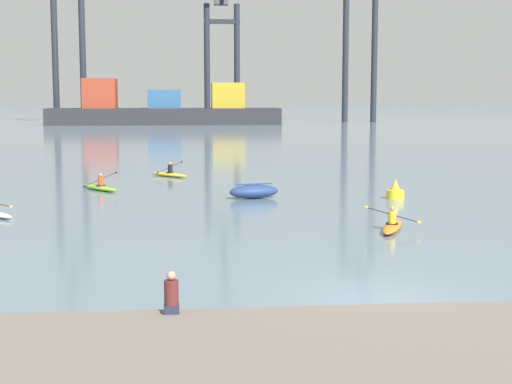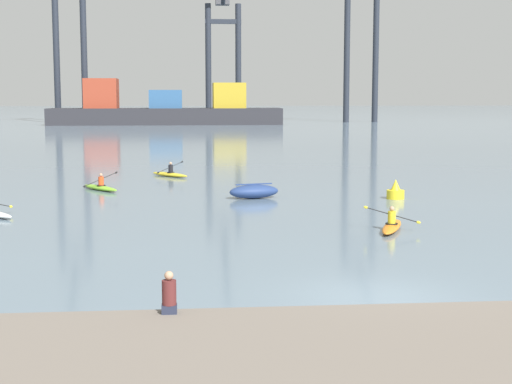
{
  "view_description": "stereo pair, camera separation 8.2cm",
  "coord_description": "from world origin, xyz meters",
  "px_view_note": "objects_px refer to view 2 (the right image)",
  "views": [
    {
      "loc": [
        -5.01,
        -19.25,
        5.2
      ],
      "look_at": [
        -1.54,
        17.66,
        0.6
      ],
      "focal_mm": 54.39,
      "sensor_mm": 36.0,
      "label": 1
    },
    {
      "loc": [
        -4.93,
        -19.26,
        5.2
      ],
      "look_at": [
        -1.54,
        17.66,
        0.6
      ],
      "focal_mm": 54.39,
      "sensor_mm": 36.0,
      "label": 2
    }
  ],
  "objects_px": {
    "gantry_crane_west_mid": "(223,37)",
    "capsized_dinghy": "(254,191)",
    "container_barge": "(165,110)",
    "kayak_lime": "(100,187)",
    "kayak_yellow": "(170,174)",
    "gantry_crane_west": "(69,23)",
    "seated_onlooker": "(169,295)",
    "kayak_orange": "(392,226)",
    "channel_buoy": "(396,192)",
    "gantry_crane_east_mid": "(362,25)"
  },
  "relations": [
    {
      "from": "gantry_crane_west",
      "to": "container_barge",
      "type": "bearing_deg",
      "value": -24.51
    },
    {
      "from": "channel_buoy",
      "to": "kayak_orange",
      "type": "height_order",
      "value": "channel_buoy"
    },
    {
      "from": "kayak_lime",
      "to": "seated_onlooker",
      "type": "height_order",
      "value": "seated_onlooker"
    },
    {
      "from": "kayak_lime",
      "to": "gantry_crane_west",
      "type": "bearing_deg",
      "value": 98.85
    },
    {
      "from": "gantry_crane_east_mid",
      "to": "kayak_lime",
      "type": "relative_size",
      "value": 11.67
    },
    {
      "from": "container_barge",
      "to": "gantry_crane_west",
      "type": "bearing_deg",
      "value": 155.49
    },
    {
      "from": "gantry_crane_west_mid",
      "to": "channel_buoy",
      "type": "bearing_deg",
      "value": -88.72
    },
    {
      "from": "gantry_crane_west_mid",
      "to": "kayak_yellow",
      "type": "height_order",
      "value": "gantry_crane_west_mid"
    },
    {
      "from": "gantry_crane_west",
      "to": "kayak_yellow",
      "type": "xyz_separation_m",
      "value": [
        20.62,
        -101.53,
        -18.74
      ]
    },
    {
      "from": "capsized_dinghy",
      "to": "seated_onlooker",
      "type": "xyz_separation_m",
      "value": [
        -3.85,
        -23.3,
        0.74
      ]
    },
    {
      "from": "gantry_crane_west_mid",
      "to": "capsized_dinghy",
      "type": "bearing_deg",
      "value": -92.14
    },
    {
      "from": "seated_onlooker",
      "to": "gantry_crane_west_mid",
      "type": "bearing_deg",
      "value": 86.67
    },
    {
      "from": "gantry_crane_west",
      "to": "gantry_crane_east_mid",
      "type": "xyz_separation_m",
      "value": [
        56.73,
        1.24,
        0.28
      ]
    },
    {
      "from": "gantry_crane_west_mid",
      "to": "seated_onlooker",
      "type": "bearing_deg",
      "value": -93.33
    },
    {
      "from": "gantry_crane_west",
      "to": "channel_buoy",
      "type": "relative_size",
      "value": 38.23
    },
    {
      "from": "kayak_orange",
      "to": "seated_onlooker",
      "type": "bearing_deg",
      "value": -122.04
    },
    {
      "from": "container_barge",
      "to": "kayak_orange",
      "type": "relative_size",
      "value": 12.52
    },
    {
      "from": "kayak_yellow",
      "to": "gantry_crane_west",
      "type": "bearing_deg",
      "value": 101.48
    },
    {
      "from": "gantry_crane_west",
      "to": "kayak_lime",
      "type": "distance_m",
      "value": 111.49
    },
    {
      "from": "capsized_dinghy",
      "to": "kayak_yellow",
      "type": "height_order",
      "value": "kayak_yellow"
    },
    {
      "from": "gantry_crane_west",
      "to": "capsized_dinghy",
      "type": "distance_m",
      "value": 117.07
    },
    {
      "from": "seated_onlooker",
      "to": "gantry_crane_west",
      "type": "bearing_deg",
      "value": 98.87
    },
    {
      "from": "capsized_dinghy",
      "to": "seated_onlooker",
      "type": "height_order",
      "value": "seated_onlooker"
    },
    {
      "from": "gantry_crane_west_mid",
      "to": "capsized_dinghy",
      "type": "xyz_separation_m",
      "value": [
        -4.47,
        -119.7,
        -16.62
      ]
    },
    {
      "from": "capsized_dinghy",
      "to": "seated_onlooker",
      "type": "bearing_deg",
      "value": -99.38
    },
    {
      "from": "gantry_crane_west",
      "to": "gantry_crane_east_mid",
      "type": "relative_size",
      "value": 1.05
    },
    {
      "from": "gantry_crane_west",
      "to": "kayak_orange",
      "type": "height_order",
      "value": "gantry_crane_west"
    },
    {
      "from": "kayak_lime",
      "to": "kayak_yellow",
      "type": "xyz_separation_m",
      "value": [
        3.71,
        7.07,
        0.0
      ]
    },
    {
      "from": "container_barge",
      "to": "gantry_crane_west_mid",
      "type": "bearing_deg",
      "value": 52.47
    },
    {
      "from": "capsized_dinghy",
      "to": "kayak_lime",
      "type": "distance_m",
      "value": 9.23
    },
    {
      "from": "gantry_crane_west",
      "to": "gantry_crane_west_mid",
      "type": "distance_m",
      "value": 30.43
    },
    {
      "from": "capsized_dinghy",
      "to": "kayak_yellow",
      "type": "distance_m",
      "value": 12.15
    },
    {
      "from": "capsized_dinghy",
      "to": "kayak_orange",
      "type": "height_order",
      "value": "kayak_orange"
    },
    {
      "from": "kayak_lime",
      "to": "kayak_yellow",
      "type": "distance_m",
      "value": 7.98
    },
    {
      "from": "kayak_lime",
      "to": "container_barge",
      "type": "bearing_deg",
      "value": 89.38
    },
    {
      "from": "container_barge",
      "to": "kayak_yellow",
      "type": "bearing_deg",
      "value": -88.39
    },
    {
      "from": "gantry_crane_west_mid",
      "to": "kayak_yellow",
      "type": "bearing_deg",
      "value": -94.73
    },
    {
      "from": "gantry_crane_east_mid",
      "to": "container_barge",
      "type": "bearing_deg",
      "value": -166.3
    },
    {
      "from": "gantry_crane_east_mid",
      "to": "kayak_lime",
      "type": "bearing_deg",
      "value": -109.93
    },
    {
      "from": "container_barge",
      "to": "kayak_orange",
      "type": "height_order",
      "value": "container_barge"
    },
    {
      "from": "kayak_yellow",
      "to": "seated_onlooker",
      "type": "bearing_deg",
      "value": -88.95
    },
    {
      "from": "kayak_orange",
      "to": "kayak_yellow",
      "type": "bearing_deg",
      "value": 113.0
    },
    {
      "from": "gantry_crane_west_mid",
      "to": "kayak_orange",
      "type": "bearing_deg",
      "value": -89.98
    },
    {
      "from": "capsized_dinghy",
      "to": "channel_buoy",
      "type": "distance_m",
      "value": 7.21
    },
    {
      "from": "kayak_orange",
      "to": "kayak_yellow",
      "type": "distance_m",
      "value": 23.05
    },
    {
      "from": "channel_buoy",
      "to": "seated_onlooker",
      "type": "xyz_separation_m",
      "value": [
        -11.01,
        -22.44,
        0.73
      ]
    },
    {
      "from": "capsized_dinghy",
      "to": "seated_onlooker",
      "type": "distance_m",
      "value": 23.63
    },
    {
      "from": "channel_buoy",
      "to": "kayak_yellow",
      "type": "relative_size",
      "value": 0.34
    },
    {
      "from": "kayak_yellow",
      "to": "seated_onlooker",
      "type": "relative_size",
      "value": 3.32
    },
    {
      "from": "channel_buoy",
      "to": "kayak_lime",
      "type": "distance_m",
      "value": 16.18
    }
  ]
}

